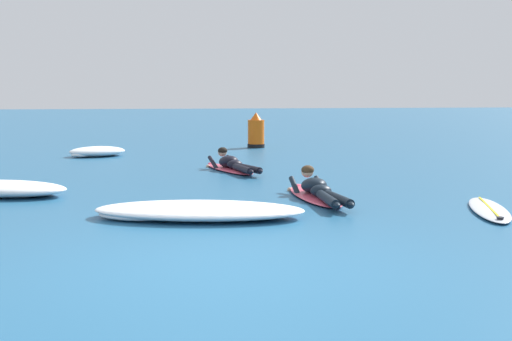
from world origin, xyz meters
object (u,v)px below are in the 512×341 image
Objects in this scene: surfer_far at (231,165)px; channel_marker_buoy at (256,133)px; surfer_near at (317,191)px; drifting_surfboard at (489,209)px.

channel_marker_buoy is (1.63, 6.00, 0.32)m from surfer_far.
drifting_surfboard is at bearing -35.31° from surfer_near.
surfer_near is at bearing -94.50° from channel_marker_buoy.
surfer_far reaches higher than drifting_surfboard.
surfer_far is 1.27× the size of drifting_surfboard.
surfer_near and surfer_far have the same top height.
surfer_far is at bearing -105.22° from channel_marker_buoy.
surfer_far is at bearing 102.09° from surfer_near.
channel_marker_buoy is at bearing 96.80° from drifting_surfboard.
channel_marker_buoy reaches higher than drifting_surfboard.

